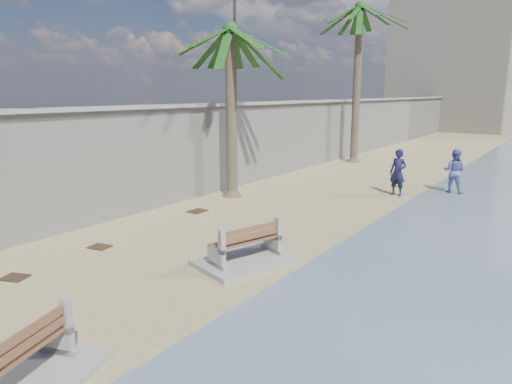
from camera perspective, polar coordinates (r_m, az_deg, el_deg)
The scene contains 14 objects.
ground_plane at distance 8.81m, azimuth -25.44°, elevation -16.19°, with size 140.00×140.00×0.00m, color tan.
seawall at distance 26.62m, azimuth 7.99°, elevation 7.31°, with size 0.45×70.00×3.50m, color gray.
wall_cap at distance 26.53m, azimuth 8.11°, elevation 11.18°, with size 0.80×70.00×0.12m, color gray.
end_building at distance 56.36m, azimuth 26.94°, elevation 14.07°, with size 18.00×12.00×14.00m, color #B7AA93.
bench_near at distance 7.38m, azimuth -28.11°, elevation -18.58°, with size 2.20×2.65×0.95m.
bench_far at distance 10.98m, azimuth -1.31°, elevation -6.88°, with size 2.15×2.64×0.95m.
palm_mid at distance 17.81m, azimuth -3.20°, elevation 19.36°, with size 5.00×5.00×7.19m.
palm_back at distance 27.77m, azimuth 12.92°, elevation 21.32°, with size 5.00×5.00×9.56m.
streetlight at distance 19.87m, azimuth -2.66°, elevation 19.89°, with size 0.28×0.28×5.12m.
person_a at distance 18.88m, azimuth 17.34°, elevation 2.74°, with size 0.77×0.52×2.13m, color #16163D.
person_b at distance 20.22m, azimuth 23.55°, elevation 2.68°, with size 0.96×0.75×2.00m, color #4F59A4.
debris_b at distance 11.60m, azimuth -27.93°, elevation -9.42°, with size 0.53×0.43×0.03m, color #382616.
debris_c at distance 15.92m, azimuth -7.35°, elevation -2.38°, with size 0.63×0.51×0.03m, color #382616.
debris_d at distance 12.90m, azimuth -18.95°, elevation -6.49°, with size 0.54×0.43×0.03m, color #382616.
Camera 1 is at (6.97, -3.56, 4.03)m, focal length 32.00 mm.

